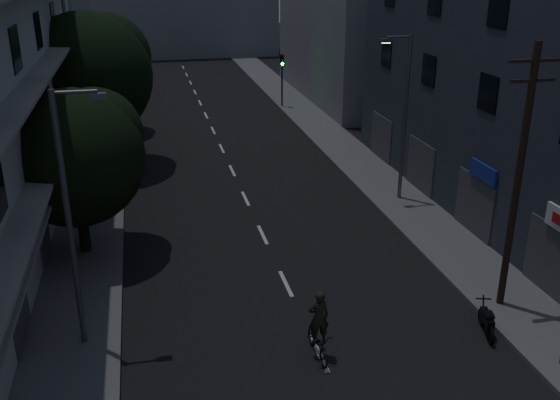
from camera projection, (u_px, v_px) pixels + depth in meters
name	position (u px, v px, depth m)	size (l,w,h in m)	color
ground	(231.00, 168.00, 36.14)	(160.00, 160.00, 0.00)	black
sidewalk_left	(97.00, 176.00, 34.59)	(3.00, 90.00, 0.15)	#565659
sidewalk_right	(354.00, 158.00, 37.65)	(3.00, 90.00, 0.15)	#565659
lane_markings	(217.00, 139.00, 41.81)	(0.15, 60.50, 0.01)	beige
building_right	(544.00, 106.00, 26.59)	(6.19, 28.00, 11.00)	#2B303A
building_far_left	(44.00, 0.00, 51.64)	(6.00, 20.00, 16.00)	slate
building_far_right	(342.00, 20.00, 51.64)	(6.00, 20.00, 13.00)	slate
building_far_end	(175.00, 13.00, 75.15)	(24.00, 8.00, 10.00)	slate
tree_near	(76.00, 152.00, 24.27)	(5.45, 5.45, 6.72)	black
tree_mid	(89.00, 71.00, 34.16)	(7.03, 7.03, 8.65)	black
tree_far	(98.00, 70.00, 41.49)	(5.46, 5.46, 6.76)	black
traffic_signal_far_right	(282.00, 69.00, 49.16)	(0.28, 0.37, 4.10)	black
traffic_signal_far_left	(116.00, 73.00, 47.72)	(0.28, 0.37, 4.10)	black
street_lamp_left_near	(72.00, 210.00, 18.12)	(1.51, 0.25, 8.00)	#56595D
street_lamp_right	(403.00, 111.00, 29.71)	(1.51, 0.25, 8.00)	#595D61
street_lamp_left_far	(98.00, 75.00, 38.44)	(1.51, 0.25, 8.00)	#585C60
utility_pole	(519.00, 176.00, 20.14)	(1.80, 0.24, 9.00)	black
motorcycle	(487.00, 322.00, 20.21)	(0.66, 1.68, 1.10)	black
cyclist	(318.00, 335.00, 18.95)	(0.70, 1.82, 2.27)	black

